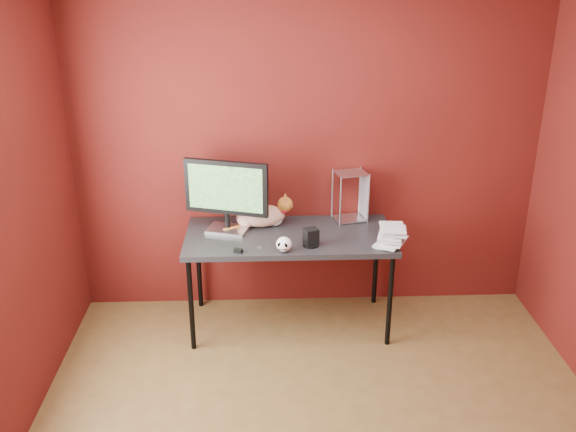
{
  "coord_description": "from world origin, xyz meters",
  "views": [
    {
      "loc": [
        -0.33,
        -2.85,
        2.64
      ],
      "look_at": [
        -0.17,
        1.15,
        0.98
      ],
      "focal_mm": 40.0,
      "sensor_mm": 36.0,
      "label": 1
    }
  ],
  "objects_px": {
    "monitor": "(226,193)",
    "skull_mug": "(284,244)",
    "speaker": "(311,238)",
    "book_stack": "(385,150)",
    "desk": "(289,241)",
    "cat": "(262,215)"
  },
  "relations": [
    {
      "from": "desk",
      "to": "speaker",
      "type": "relative_size",
      "value": 11.69
    },
    {
      "from": "monitor",
      "to": "skull_mug",
      "type": "height_order",
      "value": "monitor"
    },
    {
      "from": "desk",
      "to": "book_stack",
      "type": "bearing_deg",
      "value": -13.63
    },
    {
      "from": "monitor",
      "to": "speaker",
      "type": "distance_m",
      "value": 0.69
    },
    {
      "from": "desk",
      "to": "monitor",
      "type": "relative_size",
      "value": 2.49
    },
    {
      "from": "speaker",
      "to": "book_stack",
      "type": "relative_size",
      "value": 0.1
    },
    {
      "from": "monitor",
      "to": "cat",
      "type": "bearing_deg",
      "value": 34.12
    },
    {
      "from": "desk",
      "to": "speaker",
      "type": "bearing_deg",
      "value": -54.84
    },
    {
      "from": "book_stack",
      "to": "desk",
      "type": "bearing_deg",
      "value": 166.37
    },
    {
      "from": "monitor",
      "to": "cat",
      "type": "relative_size",
      "value": 1.17
    },
    {
      "from": "cat",
      "to": "speaker",
      "type": "distance_m",
      "value": 0.49
    },
    {
      "from": "desk",
      "to": "speaker",
      "type": "distance_m",
      "value": 0.27
    },
    {
      "from": "monitor",
      "to": "skull_mug",
      "type": "xyz_separation_m",
      "value": [
        0.4,
        -0.37,
        -0.24
      ]
    },
    {
      "from": "skull_mug",
      "to": "monitor",
      "type": "bearing_deg",
      "value": 151.35
    },
    {
      "from": "book_stack",
      "to": "skull_mug",
      "type": "bearing_deg",
      "value": -168.93
    },
    {
      "from": "speaker",
      "to": "skull_mug",
      "type": "bearing_deg",
      "value": -177.99
    },
    {
      "from": "monitor",
      "to": "book_stack",
      "type": "bearing_deg",
      "value": 4.36
    },
    {
      "from": "cat",
      "to": "skull_mug",
      "type": "xyz_separation_m",
      "value": [
        0.15,
        -0.45,
        -0.03
      ]
    },
    {
      "from": "skull_mug",
      "to": "speaker",
      "type": "bearing_deg",
      "value": 37.95
    },
    {
      "from": "desk",
      "to": "monitor",
      "type": "height_order",
      "value": "monitor"
    },
    {
      "from": "monitor",
      "to": "speaker",
      "type": "relative_size",
      "value": 4.69
    },
    {
      "from": "cat",
      "to": "speaker",
      "type": "height_order",
      "value": "cat"
    }
  ]
}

